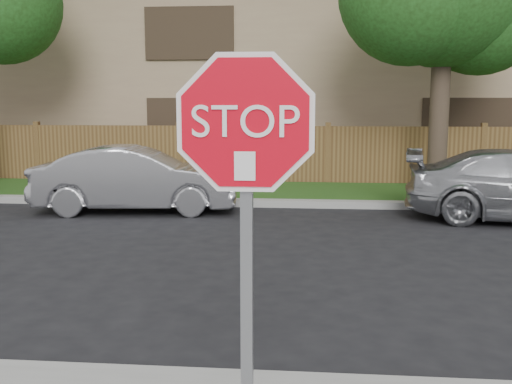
# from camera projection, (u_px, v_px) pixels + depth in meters

# --- Properties ---
(far_curb) EXTENTS (70.00, 0.30, 0.15)m
(far_curb) POSITION_uv_depth(u_px,v_px,m) (331.00, 204.00, 12.81)
(far_curb) COLOR gray
(far_curb) RESTS_ON ground
(grass_strip) EXTENTS (70.00, 3.00, 0.12)m
(grass_strip) POSITION_uv_depth(u_px,v_px,m) (329.00, 193.00, 14.43)
(grass_strip) COLOR #1E4714
(grass_strip) RESTS_ON ground
(fence) EXTENTS (70.00, 0.12, 1.60)m
(fence) POSITION_uv_depth(u_px,v_px,m) (328.00, 156.00, 15.90)
(fence) COLOR #54381D
(fence) RESTS_ON ground
(apartment_building) EXTENTS (35.20, 9.20, 7.20)m
(apartment_building) POSITION_uv_depth(u_px,v_px,m) (325.00, 64.00, 21.00)
(apartment_building) COLOR #9B8060
(apartment_building) RESTS_ON ground
(stop_sign) EXTENTS (1.01, 0.13, 2.55)m
(stop_sign) POSITION_uv_depth(u_px,v_px,m) (246.00, 184.00, 3.13)
(stop_sign) COLOR gray
(stop_sign) RESTS_ON sidewalk_near
(sedan_left) EXTENTS (4.22, 1.86, 1.35)m
(sedan_left) POSITION_uv_depth(u_px,v_px,m) (136.00, 179.00, 12.24)
(sedan_left) COLOR #9F9FA3
(sedan_left) RESTS_ON ground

